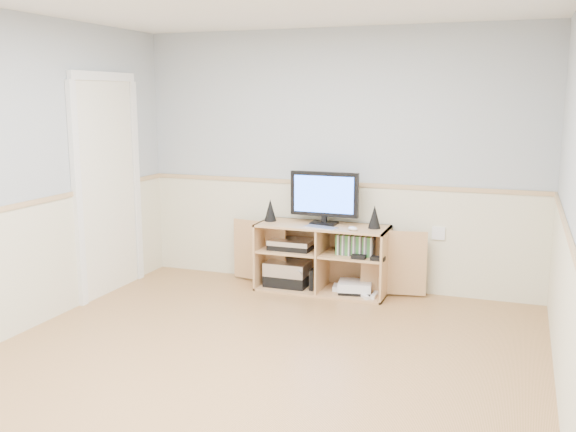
% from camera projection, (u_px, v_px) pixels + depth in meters
% --- Properties ---
extents(room, '(4.04, 4.54, 2.54)m').
position_uv_depth(room, '(242.00, 194.00, 4.29)').
color(room, tan).
rests_on(room, ground).
extents(media_cabinet, '(1.96, 0.47, 0.65)m').
position_uv_depth(media_cabinet, '(324.00, 256.00, 6.22)').
color(media_cabinet, tan).
rests_on(media_cabinet, floor).
extents(monitor, '(0.66, 0.18, 0.51)m').
position_uv_depth(monitor, '(324.00, 196.00, 6.10)').
color(monitor, black).
rests_on(monitor, media_cabinet).
extents(speaker_left, '(0.12, 0.12, 0.22)m').
position_uv_depth(speaker_left, '(270.00, 210.00, 6.29)').
color(speaker_left, black).
rests_on(speaker_left, media_cabinet).
extents(speaker_right, '(0.12, 0.12, 0.22)m').
position_uv_depth(speaker_right, '(374.00, 217.00, 5.94)').
color(speaker_right, black).
rests_on(speaker_right, media_cabinet).
extents(keyboard, '(0.34, 0.19, 0.01)m').
position_uv_depth(keyboard, '(321.00, 227.00, 5.97)').
color(keyboard, silver).
rests_on(keyboard, media_cabinet).
extents(mouse, '(0.11, 0.10, 0.04)m').
position_uv_depth(mouse, '(353.00, 228.00, 5.87)').
color(mouse, white).
rests_on(mouse, media_cabinet).
extents(av_components, '(0.51, 0.31, 0.47)m').
position_uv_depth(av_components, '(289.00, 266.00, 6.30)').
color(av_components, black).
rests_on(av_components, media_cabinet).
extents(game_consoles, '(0.46, 0.31, 0.11)m').
position_uv_depth(game_consoles, '(354.00, 287.00, 6.10)').
color(game_consoles, white).
rests_on(game_consoles, media_cabinet).
extents(game_cases, '(0.36, 0.14, 0.19)m').
position_uv_depth(game_cases, '(356.00, 245.00, 6.01)').
color(game_cases, '#3F8C3F').
rests_on(game_cases, media_cabinet).
extents(wall_outlet, '(0.12, 0.03, 0.12)m').
position_uv_depth(wall_outlet, '(439.00, 233.00, 5.99)').
color(wall_outlet, white).
rests_on(wall_outlet, wall_back).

